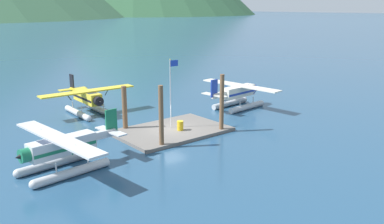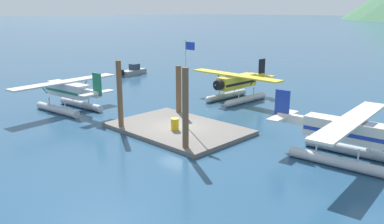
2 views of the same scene
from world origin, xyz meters
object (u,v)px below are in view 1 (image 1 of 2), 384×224
(fuel_drum, at_px, (180,126))
(seaplane_silver_port_aft, at_px, (62,151))
(flagpole, at_px, (171,86))
(mooring_buoy, at_px, (235,98))
(seaplane_cream_stbd_fwd, at_px, (238,94))
(seaplane_yellow_bow_left, at_px, (88,100))

(fuel_drum, height_order, seaplane_silver_port_aft, seaplane_silver_port_aft)
(flagpole, height_order, mooring_buoy, flagpole)
(fuel_drum, distance_m, seaplane_silver_port_aft, 12.14)
(fuel_drum, bearing_deg, seaplane_cream_stbd_fwd, 17.30)
(seaplane_cream_stbd_fwd, bearing_deg, seaplane_silver_port_aft, -166.95)
(seaplane_cream_stbd_fwd, relative_size, seaplane_silver_port_aft, 1.00)
(flagpole, relative_size, mooring_buoy, 8.18)
(seaplane_yellow_bow_left, relative_size, seaplane_cream_stbd_fwd, 0.99)
(mooring_buoy, bearing_deg, seaplane_yellow_bow_left, 161.41)
(flagpole, relative_size, seaplane_cream_stbd_fwd, 0.62)
(seaplane_silver_port_aft, bearing_deg, mooring_buoy, 17.63)
(seaplane_yellow_bow_left, xyz_separation_m, seaplane_silver_port_aft, (-8.44, -13.71, 0.00))
(mooring_buoy, xyz_separation_m, seaplane_cream_stbd_fwd, (-2.18, -2.68, 1.18))
(mooring_buoy, height_order, seaplane_yellow_bow_left, seaplane_yellow_bow_left)
(flagpole, bearing_deg, fuel_drum, -89.36)
(flagpole, bearing_deg, seaplane_yellow_bow_left, 108.41)
(fuel_drum, xyz_separation_m, seaplane_silver_port_aft, (-11.96, -1.88, 0.84))
(flagpole, height_order, fuel_drum, flagpole)
(flagpole, distance_m, fuel_drum, 3.80)
(fuel_drum, bearing_deg, seaplane_yellow_bow_left, 106.59)
(seaplane_silver_port_aft, bearing_deg, seaplane_cream_stbd_fwd, 13.05)
(seaplane_cream_stbd_fwd, height_order, seaplane_silver_port_aft, same)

